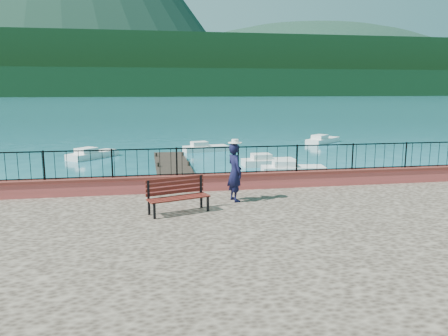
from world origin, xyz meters
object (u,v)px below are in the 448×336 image
object	(u,v)px
park_bench	(178,203)
boat_4	(206,146)
boat_0	(58,198)
boat_2	(269,159)
boat_1	(293,167)
boat_3	(93,152)
person	(235,172)
boat_5	(323,138)

from	to	relation	value
park_bench	boat_4	bearing A→B (deg)	61.83
boat_0	boat_2	xyz separation A→B (m)	(11.16, 8.10, 0.00)
park_bench	boat_1	world-z (taller)	park_bench
boat_3	person	bearing A→B (deg)	-118.31
person	boat_3	distance (m)	19.23
boat_0	boat_3	bearing A→B (deg)	84.11
person	boat_2	world-z (taller)	person
boat_3	boat_2	bearing A→B (deg)	-73.06
person	boat_0	xyz separation A→B (m)	(-6.34, 4.66, -1.74)
boat_5	park_bench	bearing A→B (deg)	-161.13
boat_1	boat_2	distance (m)	2.86
boat_1	boat_3	bearing A→B (deg)	152.90
boat_0	boat_5	xyz separation A→B (m)	(19.25, 18.73, 0.00)
boat_1	person	bearing A→B (deg)	-111.89
boat_0	boat_1	size ratio (longest dim) A/B	0.91
boat_0	boat_1	distance (m)	12.95
boat_3	boat_4	size ratio (longest dim) A/B	1.10
boat_1	boat_4	xyz separation A→B (m)	(-3.68, 9.96, 0.00)
boat_1	boat_2	bearing A→B (deg)	110.02
boat_2	boat_5	bearing A→B (deg)	52.40
person	boat_4	xyz separation A→B (m)	(1.79, 19.93, -1.74)
boat_3	boat_4	bearing A→B (deg)	-35.11
person	boat_4	world-z (taller)	person
boat_3	boat_4	distance (m)	8.49
person	boat_5	distance (m)	26.78
boat_1	boat_5	bearing A→B (deg)	67.87
boat_0	boat_5	distance (m)	26.86
boat_4	boat_5	xyz separation A→B (m)	(11.12, 3.47, 0.00)
park_bench	boat_0	size ratio (longest dim) A/B	0.59
boat_3	park_bench	bearing A→B (deg)	-124.58
boat_0	boat_2	distance (m)	13.79
person	boat_4	size ratio (longest dim) A/B	0.55
park_bench	person	size ratio (longest dim) A/B	1.02
person	boat_0	distance (m)	8.06
boat_4	boat_2	bearing A→B (deg)	-76.83
boat_0	boat_1	world-z (taller)	same
boat_1	boat_4	bearing A→B (deg)	117.16
person	park_bench	bearing A→B (deg)	105.11
boat_2	boat_3	xyz separation A→B (m)	(-11.30, 5.26, 0.00)
boat_5	boat_4	bearing A→B (deg)	157.38
park_bench	boat_5	world-z (taller)	park_bench
boat_1	boat_4	size ratio (longest dim) A/B	1.04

